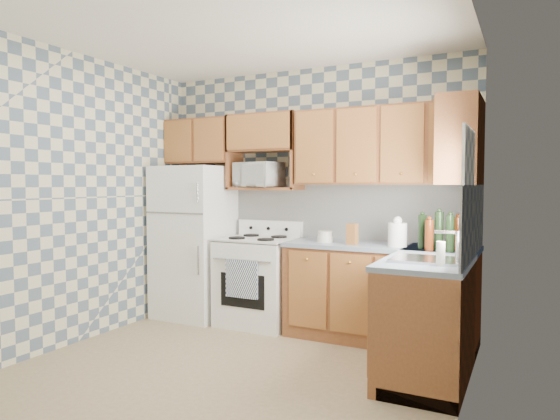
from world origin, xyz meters
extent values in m
plane|color=#82704F|center=(0.00, 0.00, 0.00)|extent=(3.40, 3.40, 0.00)
cube|color=slate|center=(0.00, 1.60, 1.35)|extent=(3.40, 0.02, 2.70)
cube|color=slate|center=(1.70, 0.00, 1.35)|extent=(0.02, 3.20, 2.70)
cube|color=white|center=(0.40, 1.59, 1.20)|extent=(2.60, 0.02, 0.56)
cube|color=white|center=(1.69, 0.80, 1.20)|extent=(0.02, 1.60, 0.56)
cube|color=white|center=(-1.27, 1.25, 0.84)|extent=(0.75, 0.70, 1.68)
cube|color=white|center=(-0.47, 1.28, 0.45)|extent=(0.76, 0.65, 0.90)
cube|color=silver|center=(-0.47, 1.28, 0.91)|extent=(0.76, 0.65, 0.02)
cube|color=white|center=(-0.47, 1.55, 1.00)|extent=(0.76, 0.08, 0.17)
cube|color=navy|center=(-0.56, 0.93, 0.54)|extent=(0.18, 0.02, 0.38)
cube|color=navy|center=(-0.38, 0.93, 0.54)|extent=(0.18, 0.02, 0.38)
cube|color=brown|center=(0.82, 1.30, 0.44)|extent=(1.75, 0.60, 0.88)
cube|color=brown|center=(1.40, 0.80, 0.44)|extent=(0.60, 1.60, 0.88)
cube|color=gray|center=(0.82, 1.30, 0.90)|extent=(1.77, 0.63, 0.04)
cube|color=gray|center=(1.40, 0.80, 0.90)|extent=(0.63, 1.60, 0.04)
cube|color=brown|center=(0.82, 1.44, 1.85)|extent=(1.75, 0.33, 0.74)
cube|color=brown|center=(-1.29, 1.44, 1.97)|extent=(0.82, 0.33, 0.50)
cube|color=brown|center=(1.53, 1.25, 1.85)|extent=(0.33, 0.70, 0.74)
cube|color=brown|center=(-0.47, 1.44, 1.44)|extent=(0.80, 0.33, 0.03)
imported|color=white|center=(-0.54, 1.40, 1.58)|extent=(0.54, 0.41, 0.27)
cube|color=#B7B7BC|center=(1.40, 0.45, 0.93)|extent=(0.48, 0.40, 0.03)
cube|color=white|center=(1.69, 0.45, 1.45)|extent=(0.02, 0.66, 0.86)
cylinder|color=black|center=(1.39, 1.10, 1.08)|extent=(0.07, 0.07, 0.33)
cylinder|color=black|center=(1.49, 1.04, 1.07)|extent=(0.07, 0.07, 0.31)
cylinder|color=#521F09|center=(1.54, 1.14, 1.06)|extent=(0.07, 0.07, 0.29)
cylinder|color=#521F09|center=(1.32, 1.04, 1.05)|extent=(0.07, 0.07, 0.26)
cylinder|color=black|center=(1.24, 1.16, 1.07)|extent=(0.07, 0.07, 0.30)
cube|color=brown|center=(0.60, 1.17, 1.02)|extent=(0.10, 0.10, 0.20)
cylinder|color=white|center=(1.01, 1.21, 1.03)|extent=(0.17, 0.17, 0.21)
cylinder|color=beige|center=(1.53, 0.26, 1.01)|extent=(0.06, 0.06, 0.17)
camera|label=1|loc=(2.07, -3.29, 1.49)|focal=32.00mm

